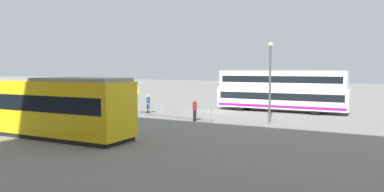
% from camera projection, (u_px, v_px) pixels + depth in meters
% --- Properties ---
extents(ground_plane, '(160.00, 160.00, 0.00)m').
position_uv_depth(ground_plane, '(220.00, 111.00, 34.24)').
color(ground_plane, gray).
extents(double_decker_bus, '(12.01, 3.47, 3.86)m').
position_uv_depth(double_decker_bus, '(281.00, 91.00, 33.43)').
color(double_decker_bus, white).
rests_on(double_decker_bus, ground).
extents(tram_yellow, '(16.11, 4.00, 3.50)m').
position_uv_depth(tram_yellow, '(20.00, 104.00, 22.24)').
color(tram_yellow, yellow).
rests_on(tram_yellow, ground).
extents(pedestrian_near_railing, '(0.42, 0.42, 1.64)m').
position_uv_depth(pedestrian_near_railing, '(148.00, 103.00, 32.27)').
color(pedestrian_near_railing, '#33384C').
rests_on(pedestrian_near_railing, ground).
extents(pedestrian_crossing, '(0.33, 0.36, 1.68)m').
position_uv_depth(pedestrian_crossing, '(195.00, 109.00, 27.24)').
color(pedestrian_crossing, black).
rests_on(pedestrian_crossing, ground).
extents(pedestrian_railing, '(6.91, 0.62, 1.08)m').
position_uv_depth(pedestrian_railing, '(175.00, 110.00, 28.55)').
color(pedestrian_railing, gray).
rests_on(pedestrian_railing, ground).
extents(info_sign, '(1.23, 0.35, 2.55)m').
position_uv_depth(info_sign, '(135.00, 95.00, 30.69)').
color(info_sign, slate).
rests_on(info_sign, ground).
extents(street_lamp, '(0.36, 0.36, 5.96)m').
position_uv_depth(street_lamp, '(270.00, 75.00, 26.16)').
color(street_lamp, '#4C4C51').
rests_on(street_lamp, ground).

